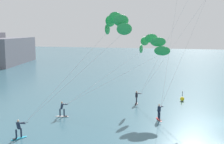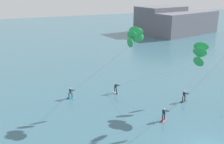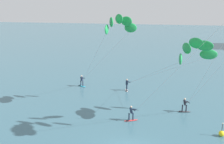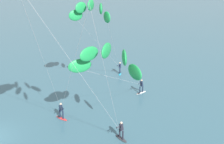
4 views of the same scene
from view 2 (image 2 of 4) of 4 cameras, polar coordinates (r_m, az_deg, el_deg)
kitesurfer_nearshore at (r=35.80m, az=17.71°, el=3.76°), size 10.96×11.49×8.79m
kitesurfer_downwind at (r=32.55m, az=4.07°, el=7.06°), size 9.23×9.16×10.95m
distant_headland at (r=93.00m, az=13.01°, el=10.34°), size 26.73×19.58×8.67m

